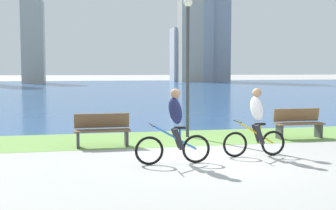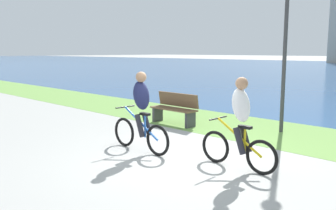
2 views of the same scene
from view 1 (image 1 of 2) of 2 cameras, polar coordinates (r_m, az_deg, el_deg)
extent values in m
plane|color=#9E9E99|center=(10.49, 5.51, -6.95)|extent=(300.00, 300.00, 0.00)
cube|color=#6B9947|center=(13.57, 1.44, -4.27)|extent=(120.00, 3.01, 0.01)
cube|color=#2D568C|center=(48.33, -8.12, 2.10)|extent=(300.00, 67.26, 0.00)
torus|color=black|center=(9.74, -2.44, -5.92)|extent=(0.64, 0.06, 0.64)
torus|color=black|center=(9.96, 3.65, -5.68)|extent=(0.64, 0.06, 0.64)
cylinder|color=blue|center=(9.79, 0.79, -4.16)|extent=(1.04, 0.04, 0.61)
cylinder|color=blue|center=(9.83, 1.56, -4.42)|extent=(0.04, 0.04, 0.47)
cube|color=black|center=(9.79, 1.56, -2.95)|extent=(0.24, 0.10, 0.05)
cylinder|color=black|center=(9.66, -2.16, -2.58)|extent=(0.03, 0.52, 0.03)
ellipsoid|color=#1E234C|center=(9.73, 0.95, -0.75)|extent=(0.40, 0.36, 0.65)
sphere|color=#A57A59|center=(9.70, 0.96, 1.49)|extent=(0.22, 0.22, 0.22)
cylinder|color=#26262D|center=(9.72, 1.39, -4.43)|extent=(0.27, 0.11, 0.49)
cylinder|color=#26262D|center=(9.91, 1.12, -4.26)|extent=(0.27, 0.11, 0.49)
torus|color=black|center=(10.73, 8.66, -5.06)|extent=(0.61, 0.06, 0.61)
torus|color=black|center=(11.11, 13.40, -4.81)|extent=(0.61, 0.06, 0.61)
cylinder|color=gold|center=(10.88, 11.21, -3.48)|extent=(0.95, 0.04, 0.59)
cylinder|color=gold|center=(10.93, 11.80, -3.72)|extent=(0.04, 0.04, 0.46)
cube|color=black|center=(10.90, 11.82, -2.42)|extent=(0.24, 0.10, 0.05)
cylinder|color=black|center=(10.67, 8.95, -2.10)|extent=(0.03, 0.52, 0.03)
ellipsoid|color=white|center=(10.82, 11.38, -0.44)|extent=(0.40, 0.36, 0.65)
sphere|color=#A57A59|center=(10.79, 11.41, 1.57)|extent=(0.22, 0.22, 0.22)
cylinder|color=#26262D|center=(10.82, 11.77, -3.76)|extent=(0.27, 0.11, 0.49)
cylinder|color=#26262D|center=(11.00, 11.36, -3.61)|extent=(0.27, 0.11, 0.49)
cube|color=brown|center=(12.08, -8.48, -3.28)|extent=(1.50, 0.45, 0.04)
cube|color=brown|center=(12.25, -8.54, -2.00)|extent=(1.50, 0.11, 0.40)
cube|color=#38383D|center=(12.17, -5.40, -4.27)|extent=(0.08, 0.37, 0.45)
cube|color=#38383D|center=(12.10, -11.55, -4.39)|extent=(0.08, 0.37, 0.45)
cube|color=brown|center=(14.04, 16.59, -2.32)|extent=(1.50, 0.45, 0.04)
cube|color=brown|center=(14.19, 16.24, -1.23)|extent=(1.50, 0.11, 0.40)
cube|color=#38383D|center=(14.39, 18.85, -3.12)|extent=(0.08, 0.37, 0.45)
cube|color=#38383D|center=(13.78, 14.19, -3.34)|extent=(0.08, 0.37, 0.45)
cylinder|color=#38383D|center=(13.64, 2.56, 4.28)|extent=(0.10, 0.10, 4.04)
sphere|color=white|center=(13.79, 2.59, 13.12)|extent=(0.28, 0.28, 0.28)
cube|color=#ADA899|center=(70.08, -17.01, 7.78)|extent=(3.20, 4.05, 12.37)
cube|color=#B7B7BC|center=(77.91, 1.44, 6.51)|extent=(2.61, 3.83, 9.28)
cube|color=#ADA899|center=(74.92, 2.90, 10.83)|extent=(3.64, 3.40, 20.38)
cube|color=#8C939E|center=(75.26, 4.71, 13.11)|extent=(2.70, 2.07, 26.41)
cube|color=#8C939E|center=(77.65, 6.50, 9.25)|extent=(3.17, 4.23, 16.76)
camera|label=2|loc=(8.91, 47.35, 3.11)|focal=38.21mm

